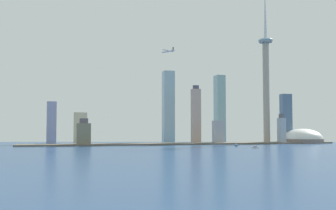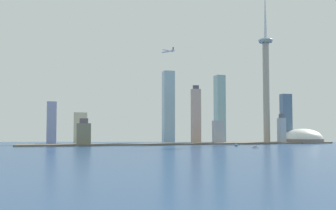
# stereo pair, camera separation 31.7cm
# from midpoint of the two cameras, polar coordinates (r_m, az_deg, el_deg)

# --- Properties ---
(ground_plane) EXTENTS (6000.00, 6000.00, 0.00)m
(ground_plane) POSITION_cam_midpoint_polar(r_m,az_deg,el_deg) (417.65, 21.75, -7.81)
(ground_plane) COLOR navy
(waterfront_pier) EXTENTS (677.17, 52.15, 3.15)m
(waterfront_pier) POSITION_cam_midpoint_polar(r_m,az_deg,el_deg) (849.93, 2.46, -5.51)
(waterfront_pier) COLOR #686052
(waterfront_pier) RESTS_ON ground
(observation_tower) EXTENTS (32.74, 32.74, 365.94)m
(observation_tower) POSITION_cam_midpoint_polar(r_m,az_deg,el_deg) (941.40, 13.74, 4.34)
(observation_tower) COLOR #A99C8B
(observation_tower) RESTS_ON ground
(stadium_dome) EXTENTS (96.14, 96.14, 46.30)m
(stadium_dome) POSITION_cam_midpoint_polar(r_m,az_deg,el_deg) (984.85, 18.51, -4.62)
(stadium_dome) COLOR slate
(stadium_dome) RESTS_ON ground
(skyscraper_0) EXTENTS (25.16, 25.93, 167.00)m
(skyscraper_0) POSITION_cam_midpoint_polar(r_m,az_deg,el_deg) (932.75, 0.04, -0.28)
(skyscraper_0) COLOR #95B6C4
(skyscraper_0) RESTS_ON ground
(skyscraper_1) EXTENTS (27.20, 17.90, 53.48)m
(skyscraper_1) POSITION_cam_midpoint_polar(r_m,az_deg,el_deg) (805.89, -11.90, -3.98)
(skyscraper_1) COLOR slate
(skyscraper_1) RESTS_ON ground
(skyscraper_2) EXTENTS (21.07, 26.23, 160.44)m
(skyscraper_2) POSITION_cam_midpoint_polar(r_m,az_deg,el_deg) (966.11, 7.34, -0.55)
(skyscraper_2) COLOR #89AFB1
(skyscraper_2) RESTS_ON ground
(skyscraper_3) EXTENTS (20.29, 12.40, 129.28)m
(skyscraper_3) POSITION_cam_midpoint_polar(r_m,az_deg,el_deg) (889.46, 3.98, -1.51)
(skyscraper_3) COLOR #C1A297
(skyscraper_3) RESTS_ON ground
(skyscraper_4) EXTENTS (22.16, 19.05, 50.86)m
(skyscraper_4) POSITION_cam_midpoint_polar(r_m,az_deg,el_deg) (890.99, 7.14, -3.85)
(skyscraper_4) COLOR #9DA3B1
(skyscraper_4) RESTS_ON ground
(skyscraper_5) EXTENTS (20.43, 21.85, 91.54)m
(skyscraper_5) POSITION_cam_midpoint_polar(r_m,az_deg,el_deg) (900.93, -16.20, -2.45)
(skyscraper_5) COLOR #8D95C4
(skyscraper_5) RESTS_ON ground
(skyscraper_6) EXTENTS (27.70, 19.44, 67.62)m
(skyscraper_6) POSITION_cam_midpoint_polar(r_m,az_deg,el_deg) (879.00, -12.37, -3.26)
(skyscraper_6) COLOR beige
(skyscraper_6) RESTS_ON ground
(skyscraper_7) EXTENTS (24.04, 16.89, 114.70)m
(skyscraper_7) POSITION_cam_midpoint_polar(r_m,az_deg,el_deg) (986.17, 16.41, -1.83)
(skyscraper_7) COLOR slate
(skyscraper_7) RESTS_ON ground
(skyscraper_8) EXTENTS (14.19, 15.30, 66.24)m
(skyscraper_8) POSITION_cam_midpoint_polar(r_m,az_deg,el_deg) (937.95, 15.83, -3.42)
(skyscraper_8) COLOR #9FAEC2
(skyscraper_8) RESTS_ON ground
(boat_1) EXTENTS (14.34, 7.26, 3.89)m
(boat_1) POSITION_cam_midpoint_polar(r_m,az_deg,el_deg) (712.74, 12.29, -5.88)
(boat_1) COLOR beige
(boat_1) RESTS_ON ground
(boat_2) EXTENTS (5.44, 11.24, 10.57)m
(boat_2) POSITION_cam_midpoint_polar(r_m,az_deg,el_deg) (778.57, 9.65, -5.67)
(boat_2) COLOR #264E83
(boat_2) RESTS_ON ground
(airplane) EXTENTS (26.38, 28.56, 8.04)m
(airplane) POSITION_cam_midpoint_polar(r_m,az_deg,el_deg) (782.20, -0.01, 7.64)
(airplane) COLOR silver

